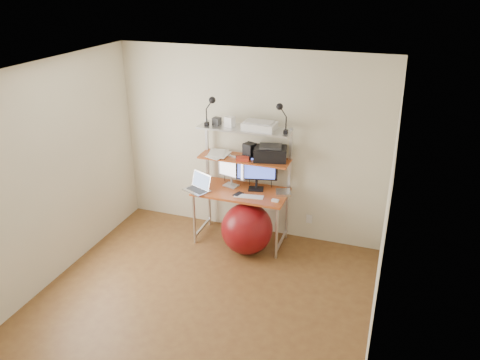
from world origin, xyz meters
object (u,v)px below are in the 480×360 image
(monitor_silver, at_px, (231,169))
(exercise_ball, at_px, (247,229))
(printer, at_px, (270,153))
(monitor_black, at_px, (257,170))
(laptop, at_px, (199,187))

(monitor_silver, height_order, exercise_ball, monitor_silver)
(monitor_silver, xyz_separation_m, printer, (0.51, 0.05, 0.26))
(monitor_black, xyz_separation_m, printer, (0.16, 0.05, 0.23))
(monitor_silver, relative_size, laptop, 1.13)
(printer, bearing_deg, exercise_ball, -126.63)
(laptop, height_order, printer, printer)
(exercise_ball, bearing_deg, printer, 66.23)
(monitor_silver, distance_m, exercise_ball, 0.81)
(monitor_silver, distance_m, laptop, 0.48)
(monitor_black, relative_size, printer, 1.17)
(monitor_black, bearing_deg, exercise_ball, -105.56)
(monitor_silver, bearing_deg, laptop, -126.77)
(monitor_silver, bearing_deg, exercise_ball, -30.37)
(monitor_black, height_order, printer, printer)
(exercise_ball, bearing_deg, monitor_silver, 134.01)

